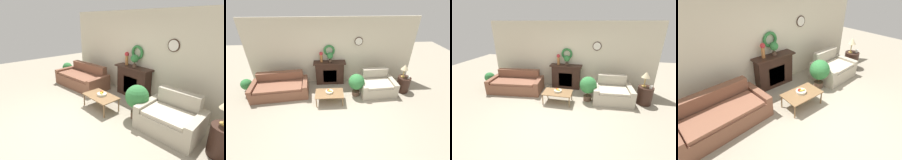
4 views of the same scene
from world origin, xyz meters
The scene contains 14 objects.
ground_plane centered at (0.00, 0.00, 0.00)m, with size 16.00×16.00×0.00m, color #9E937F.
wall_back centered at (0.00, 2.69, 1.35)m, with size 6.80×0.15×2.70m.
fireplace centered at (-0.08, 2.49, 0.51)m, with size 1.31×0.41×1.00m.
couch_left centered at (-2.00, 1.76, 0.29)m, with size 2.16×1.18×0.81m.
loveseat_right centered at (1.74, 1.71, 0.30)m, with size 1.40×1.07×0.86m.
coffee_table centered at (-0.12, 1.17, 0.36)m, with size 1.00×0.61×0.39m.
fruit_bowl centered at (-0.13, 1.21, 0.43)m, with size 0.27×0.27×0.12m.
side_table_by_loveseat centered at (2.81, 1.71, 0.31)m, with size 0.49×0.49×0.62m.
table_lamp centered at (2.75, 1.76, 1.02)m, with size 0.27×0.27×0.52m.
mug centered at (2.92, 1.62, 0.67)m, with size 0.09×0.09×0.10m.
vase_on_mantel_left centered at (-0.41, 2.49, 1.26)m, with size 0.15×0.15×0.43m.
potted_plant_on_mantel centered at (-0.06, 2.47, 1.26)m, with size 0.25×0.25×0.40m.
potted_plant_floor_by_couch centered at (-3.25, 1.81, 0.40)m, with size 0.41×0.41×0.67m.
potted_plant_floor_by_loveseat centered at (0.89, 1.52, 0.57)m, with size 0.60×0.60×0.90m.
Camera 2 is at (-0.07, -3.13, 3.56)m, focal length 24.00 mm.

